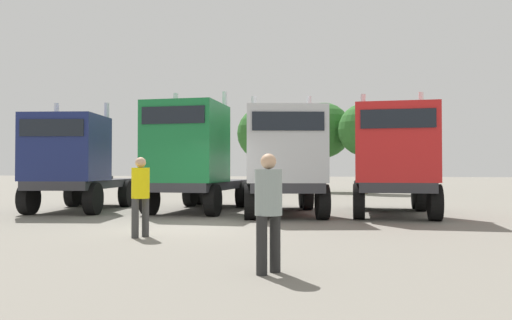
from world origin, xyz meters
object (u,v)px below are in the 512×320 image
object	(u,v)px
semi_truck_navy	(75,163)
visitor_with_camera	(268,204)
visitor_in_hivis	(140,191)
semi_truck_green	(193,157)
semi_truck_silver	(283,160)
semi_truck_red	(394,159)

from	to	relation	value
semi_truck_navy	visitor_with_camera	xyz separation A→B (m)	(9.10, -8.48, -0.76)
semi_truck_navy	visitor_in_hivis	xyz separation A→B (m)	(5.46, -5.46, -0.73)
visitor_in_hivis	visitor_with_camera	distance (m)	4.73
semi_truck_green	semi_truck_silver	size ratio (longest dim) A/B	1.01
semi_truck_red	visitor_in_hivis	xyz separation A→B (m)	(-5.58, -6.47, -0.81)
semi_truck_navy	semi_truck_red	xyz separation A→B (m)	(11.04, 1.01, 0.08)
semi_truck_red	visitor_with_camera	distance (m)	9.73
visitor_in_hivis	visitor_with_camera	world-z (taller)	visitor_in_hivis
semi_truck_green	visitor_in_hivis	world-z (taller)	semi_truck_green
semi_truck_navy	semi_truck_silver	world-z (taller)	semi_truck_silver
semi_truck_navy	semi_truck_red	distance (m)	11.09
semi_truck_green	semi_truck_red	size ratio (longest dim) A/B	1.09
semi_truck_navy	semi_truck_silver	size ratio (longest dim) A/B	0.99
semi_truck_green	visitor_in_hivis	distance (m)	6.41
semi_truck_silver	visitor_with_camera	xyz separation A→B (m)	(1.55, -8.84, -0.82)
semi_truck_navy	semi_truck_green	world-z (taller)	semi_truck_green
semi_truck_navy	visitor_with_camera	world-z (taller)	semi_truck_navy
semi_truck_silver	visitor_in_hivis	bearing A→B (deg)	-35.45
semi_truck_navy	semi_truck_silver	distance (m)	7.56
semi_truck_green	visitor_in_hivis	xyz separation A→B (m)	(1.25, -6.22, -0.92)
semi_truck_green	semi_truck_silver	distance (m)	3.36
semi_truck_navy	semi_truck_red	bearing A→B (deg)	83.03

